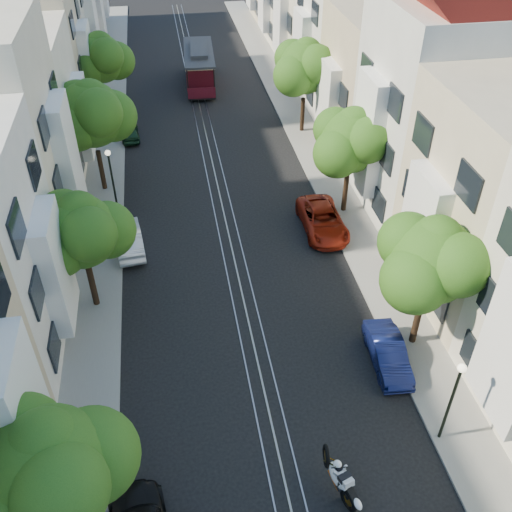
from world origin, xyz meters
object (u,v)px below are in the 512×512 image
tree_e_b (433,262)px  parked_car_w_far (130,131)px  parked_car_e_mid (388,353)px  parked_car_e_far (322,220)px  parked_car_w_mid (129,238)px  tree_w_d (101,60)px  tree_w_c (92,116)px  sportbike_rider (340,478)px  tree_e_c (352,143)px  cable_car (199,65)px  tree_w_b (82,233)px  tree_w_a (50,471)px  tree_e_d (306,68)px  lamp_west (111,173)px  lamp_east (454,392)px

tree_e_b → parked_car_w_far: 26.73m
parked_car_e_mid → parked_car_e_far: (-0.19, 10.31, 0.05)m
tree_e_b → parked_car_w_mid: (-12.86, 9.44, -4.07)m
tree_w_d → tree_w_c: bearing=-90.0°
sportbike_rider → parked_car_w_mid: size_ratio=0.56×
tree_e_c → parked_car_w_mid: (-12.86, -1.56, -3.93)m
cable_car → parked_car_e_mid: (5.10, -33.41, -1.17)m
tree_w_c → tree_w_b: bearing=-90.0°
cable_car → parked_car_w_far: (-6.10, -9.39, -1.25)m
tree_w_a → sportbike_rider: (8.94, 0.56, -3.83)m
parked_car_e_mid → parked_car_w_mid: parked_car_w_mid is taller
tree_w_c → parked_car_e_mid: 21.67m
tree_w_a → tree_w_b: (-0.00, 12.00, -0.34)m
parked_car_e_far → parked_car_w_far: bearing=128.8°
tree_e_d → parked_car_w_far: bearing=175.3°
tree_w_d → parked_car_w_far: tree_w_d is taller
tree_e_c → parked_car_w_far: (-12.86, 12.06, -4.04)m
sportbike_rider → lamp_west: bearing=93.4°
parked_car_e_mid → parked_car_w_far: (-11.20, 24.02, -0.07)m
tree_w_d → parked_car_w_far: 5.85m
parked_car_e_mid → tree_e_b: bearing=33.5°
parked_car_e_mid → parked_car_w_mid: 15.29m
parked_car_w_mid → parked_car_w_far: size_ratio=1.24×
parked_car_e_far → tree_e_b: bearing=-78.8°
tree_e_d → lamp_east: bearing=-92.0°
lamp_east → lamp_west: bearing=125.0°
lamp_east → parked_car_e_mid: 4.64m
lamp_east → parked_car_e_far: bearing=93.6°
tree_e_d → tree_w_c: (-14.40, -6.00, 0.20)m
tree_w_a → parked_car_e_mid: 14.68m
tree_w_c → parked_car_e_far: (12.55, -6.65, -4.39)m
lamp_east → lamp_west: (-12.60, 18.00, 0.00)m
tree_e_d → tree_w_d: (-14.40, 5.00, -0.27)m
lamp_west → parked_car_w_far: lamp_west is taller
parked_car_e_far → parked_car_w_mid: parked_car_e_far is taller
tree_e_c → tree_w_d: bearing=132.0°
parked_car_e_far → sportbike_rider: bearing=-102.9°
tree_e_d → lamp_east: 27.07m
tree_w_c → parked_car_e_far: tree_w_c is taller
tree_e_d → cable_car: (-6.76, 10.45, -3.07)m
tree_e_b → tree_e_d: 22.00m
parked_car_e_mid → tree_e_d: bearing=89.4°
tree_e_c → tree_w_a: (-14.40, -18.00, 0.13)m
tree_w_c → parked_car_w_far: size_ratio=2.17×
parked_car_e_mid → lamp_east: bearing=-76.6°
tree_e_d → tree_e_b: bearing=-90.0°
tree_e_c → parked_car_w_mid: bearing=-173.1°
tree_e_c → tree_w_a: bearing=-128.7°
cable_car → parked_car_e_far: (4.91, -23.10, -1.12)m
tree_w_d → parked_car_w_far: size_ratio=1.99×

